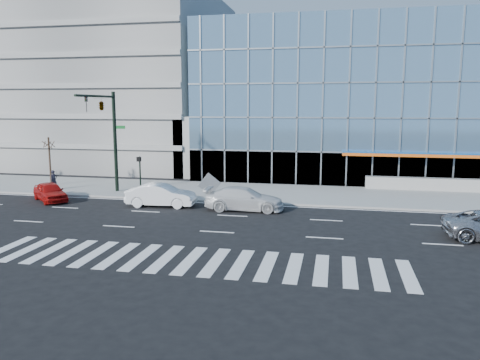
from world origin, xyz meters
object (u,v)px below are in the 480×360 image
object	(u,v)px
ped_signal_post	(140,169)
red_sedan	(50,192)
tilted_panel	(209,184)
traffic_signal	(106,117)
street_tree_near	(49,144)
pedestrian	(54,180)
white_sedan	(161,195)
white_suv	(244,199)

from	to	relation	value
ped_signal_post	red_sedan	size ratio (longest dim) A/B	0.73
tilted_panel	ped_signal_post	bearing A→B (deg)	156.17
traffic_signal	red_sedan	world-z (taller)	traffic_signal
traffic_signal	tilted_panel	xyz separation A→B (m)	(8.00, 0.81, -5.10)
street_tree_near	pedestrian	world-z (taller)	street_tree_near
ped_signal_post	pedestrian	bearing A→B (deg)	176.25
street_tree_near	white_sedan	bearing A→B (deg)	-24.62
traffic_signal	tilted_panel	distance (m)	9.52
street_tree_near	traffic_signal	bearing A→B (deg)	-22.71
ped_signal_post	pedestrian	world-z (taller)	ped_signal_post
traffic_signal	street_tree_near	world-z (taller)	traffic_signal
white_suv	tilted_panel	size ratio (longest dim) A/B	4.15
traffic_signal	red_sedan	size ratio (longest dim) A/B	1.93
ped_signal_post	pedestrian	xyz separation A→B (m)	(-7.87, 0.52, -1.18)
street_tree_near	tilted_panel	xyz separation A→B (m)	(15.00, -2.12, -2.71)
pedestrian	ped_signal_post	bearing A→B (deg)	-74.59
white_sedan	red_sedan	bearing A→B (deg)	85.42
ped_signal_post	white_sedan	world-z (taller)	ped_signal_post
ped_signal_post	white_suv	distance (m)	9.57
ped_signal_post	white_sedan	bearing A→B (deg)	-46.95
traffic_signal	ped_signal_post	world-z (taller)	traffic_signal
white_sedan	red_sedan	distance (m)	8.79
tilted_panel	white_suv	bearing A→B (deg)	-74.54
white_sedan	pedestrian	size ratio (longest dim) A/B	2.99
white_suv	red_sedan	bearing A→B (deg)	87.03
street_tree_near	red_sedan	size ratio (longest dim) A/B	1.02
street_tree_near	pedestrian	xyz separation A→B (m)	(1.63, -2.04, -2.81)
white_suv	white_sedan	world-z (taller)	white_sedan
red_sedan	tilted_panel	bearing A→B (deg)	-31.87
street_tree_near	white_suv	size ratio (longest dim) A/B	0.78
red_sedan	pedestrian	world-z (taller)	pedestrian
street_tree_near	white_suv	world-z (taller)	street_tree_near
white_suv	traffic_signal	bearing A→B (deg)	73.69
traffic_signal	white_sedan	bearing A→B (deg)	-27.00
street_tree_near	pedestrian	size ratio (longest dim) A/B	2.60
street_tree_near	white_suv	bearing A→B (deg)	-17.18
white_sedan	red_sedan	world-z (taller)	white_sedan
white_sedan	ped_signal_post	bearing A→B (deg)	38.94
white_suv	pedestrian	size ratio (longest dim) A/B	3.31
traffic_signal	ped_signal_post	bearing A→B (deg)	8.52
ped_signal_post	red_sedan	bearing A→B (deg)	-152.31
white_suv	tilted_panel	bearing A→B (deg)	41.12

